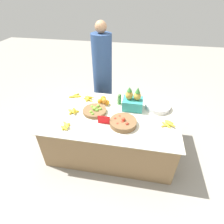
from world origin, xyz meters
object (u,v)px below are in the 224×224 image
metal_bowl (158,106)px  vendor_person (102,75)px  lime_bowl (95,111)px  produce_crate (133,102)px  price_sign (104,120)px  tomato_basket (123,122)px

metal_bowl → vendor_person: vendor_person is taller
metal_bowl → vendor_person: bearing=145.1°
lime_bowl → produce_crate: 0.55m
produce_crate → lime_bowl: bearing=-159.3°
lime_bowl → vendor_person: vendor_person is taller
metal_bowl → price_sign: price_sign is taller
metal_bowl → price_sign: bearing=-145.5°
price_sign → tomato_basket: bearing=4.2°
lime_bowl → tomato_basket: (0.42, -0.19, 0.00)m
produce_crate → metal_bowl: bearing=11.1°
lime_bowl → vendor_person: (-0.10, 0.94, 0.11)m
tomato_basket → metal_bowl: (0.45, 0.46, -0.00)m
tomato_basket → price_sign: 0.25m
tomato_basket → metal_bowl: size_ratio=0.96×
lime_bowl → tomato_basket: 0.46m
produce_crate → vendor_person: 0.96m
tomato_basket → metal_bowl: bearing=45.4°
lime_bowl → produce_crate: size_ratio=0.94×
tomato_basket → price_sign: price_sign is taller
lime_bowl → vendor_person: size_ratio=0.20×
produce_crate → vendor_person: (-0.61, 0.75, 0.02)m
tomato_basket → vendor_person: size_ratio=0.21×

